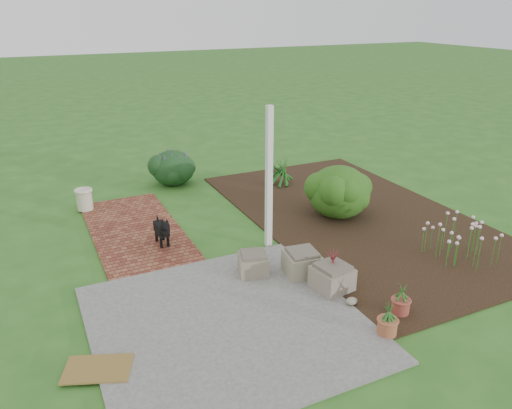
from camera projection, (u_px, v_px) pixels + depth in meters
name	position (u px, v px, depth m)	size (l,w,h in m)	color
ground	(255.00, 251.00, 8.68)	(80.00, 80.00, 0.00)	#2A601E
concrete_patio	(227.00, 322.00, 6.71)	(3.50, 3.50, 0.04)	#5C5C59
brick_path	(135.00, 230.00, 9.46)	(1.60, 3.50, 0.04)	maroon
garden_bed	(356.00, 216.00, 10.09)	(4.00, 7.00, 0.03)	black
veranda_post	(269.00, 179.00, 8.42)	(0.10, 0.10, 2.50)	white
stone_trough_near	(332.00, 278.00, 7.41)	(0.51, 0.51, 0.34)	#786D58
stone_trough_mid	(302.00, 264.00, 7.83)	(0.51, 0.51, 0.34)	#77735B
stone_trough_far	(253.00, 264.00, 7.86)	(0.45, 0.45, 0.30)	#736A57
coir_doormat	(98.00, 369.00, 5.81)	(0.76, 0.49, 0.02)	brown
black_dog	(162.00, 229.00, 8.71)	(0.19, 0.60, 0.52)	black
cream_ceramic_urn	(84.00, 200.00, 10.29)	(0.32, 0.32, 0.43)	beige
evergreen_shrub	(339.00, 191.00, 9.91)	(1.24, 1.24, 1.05)	#0D3C0F
agapanthus_clump_back	(338.00, 189.00, 10.20)	(1.00, 1.00, 0.90)	#16430E
agapanthus_clump_front	(279.00, 169.00, 11.70)	(0.85, 0.85, 0.75)	#093610
pink_flower_patch	(463.00, 239.00, 8.25)	(1.10, 1.10, 0.70)	#113D0F
terracotta_pot_bronze	(332.00, 279.00, 7.49)	(0.32, 0.32, 0.26)	#A66638
terracotta_pot_small_left	(400.00, 306.00, 6.87)	(0.25, 0.25, 0.21)	brown
terracotta_pot_small_right	(387.00, 326.00, 6.43)	(0.25, 0.25, 0.22)	#9D5535
purple_flowering_bush	(173.00, 167.00, 11.79)	(0.99, 0.99, 0.84)	black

